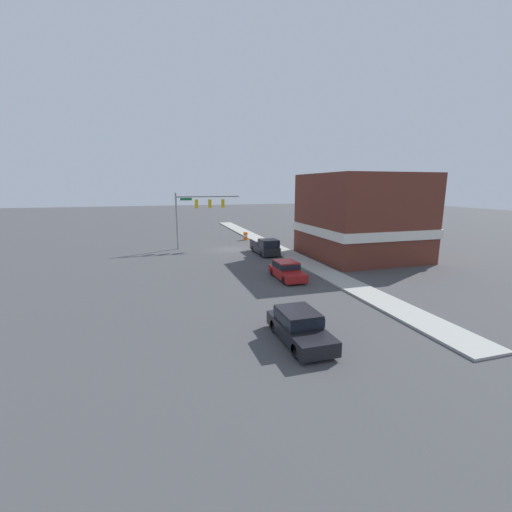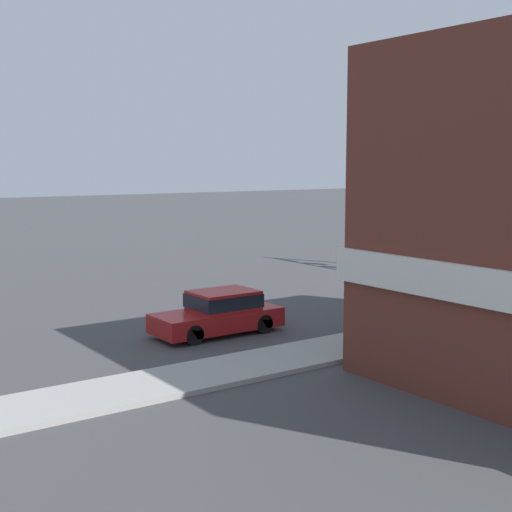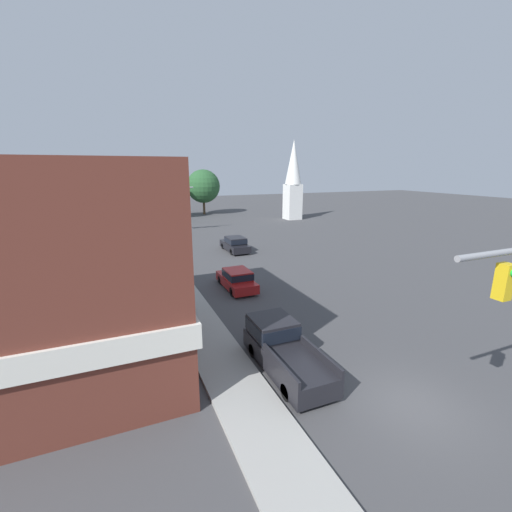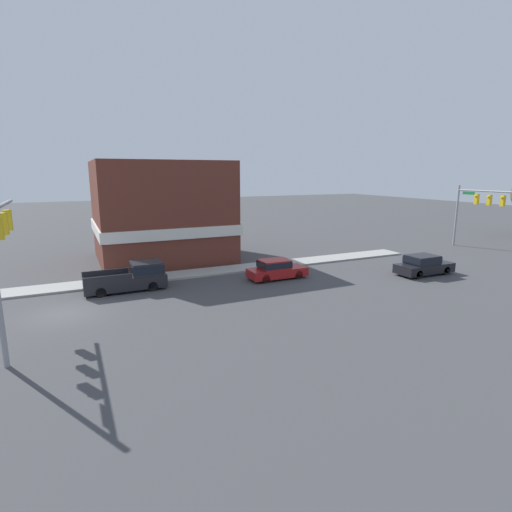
{
  "view_description": "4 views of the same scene",
  "coord_description": "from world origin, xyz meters",
  "views": [
    {
      "loc": [
        8.83,
        40.48,
        7.68
      ],
      "look_at": [
        0.56,
        13.22,
        1.82
      ],
      "focal_mm": 24.0,
      "sensor_mm": 36.0,
      "label": 1
    },
    {
      "loc": [
        -21.93,
        27.42,
        5.83
      ],
      "look_at": [
        -1.14,
        12.64,
        2.49
      ],
      "focal_mm": 50.0,
      "sensor_mm": 36.0,
      "label": 2
    },
    {
      "loc": [
        -9.67,
        -7.82,
        8.58
      ],
      "look_at": [
        0.12,
        15.37,
        2.12
      ],
      "focal_mm": 24.0,
      "sensor_mm": 36.0,
      "label": 3
    },
    {
      "loc": [
        24.24,
        0.73,
        7.92
      ],
      "look_at": [
        -0.73,
        12.44,
        2.14
      ],
      "focal_mm": 28.0,
      "sensor_mm": 36.0,
      "label": 4
    }
  ],
  "objects": [
    {
      "name": "ground_plane",
      "position": [
        0.0,
        0.0,
        0.0
      ],
      "size": [
        200.0,
        200.0,
        0.0
      ],
      "primitive_type": "plane",
      "color": "#424244"
    },
    {
      "name": "near_signal_assembly",
      "position": [
        3.29,
        -2.17,
        5.08
      ],
      "size": [
        7.89,
        0.49,
        6.88
      ],
      "color": "gray",
      "rests_on": "ground"
    },
    {
      "name": "car_lead",
      "position": [
        -1.73,
        14.58,
        0.77
      ],
      "size": [
        1.81,
        4.48,
        1.49
      ],
      "color": "black",
      "rests_on": "ground"
    },
    {
      "name": "pickup_truck_parked",
      "position": [
        -3.32,
        4.32,
        0.92
      ],
      "size": [
        1.96,
        5.35,
        1.88
      ],
      "color": "black",
      "rests_on": "ground"
    }
  ]
}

